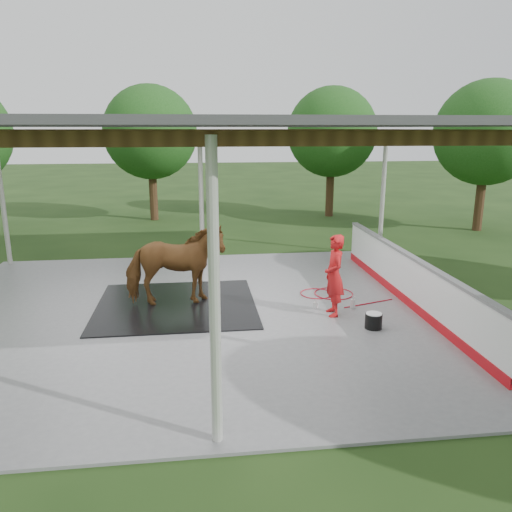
{
  "coord_description": "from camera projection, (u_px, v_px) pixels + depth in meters",
  "views": [
    {
      "loc": [
        -0.2,
        -10.39,
        3.97
      ],
      "look_at": [
        1.1,
        0.14,
        1.24
      ],
      "focal_mm": 35.0,
      "sensor_mm": 36.0,
      "label": 1
    }
  ],
  "objects": [
    {
      "name": "wash_bucket",
      "position": [
        374.0,
        320.0,
        10.03
      ],
      "size": [
        0.34,
        0.34,
        0.32
      ],
      "color": "black",
      "rests_on": "concrete_slab"
    },
    {
      "name": "tree_belt",
      "position": [
        216.0,
        137.0,
        10.96
      ],
      "size": [
        28.0,
        28.0,
        5.8
      ],
      "color": "#382314",
      "rests_on": "ground"
    },
    {
      "name": "pavilion_structure",
      "position": [
        202.0,
        128.0,
        10.01
      ],
      "size": [
        12.6,
        10.6,
        4.05
      ],
      "color": "beige",
      "rests_on": "ground"
    },
    {
      "name": "soap_bottle_a",
      "position": [
        353.0,
        302.0,
        11.13
      ],
      "size": [
        0.15,
        0.16,
        0.29
      ],
      "primitive_type": "imported",
      "rotation": [
        0.0,
        0.0,
        0.51
      ],
      "color": "silver",
      "rests_on": "concrete_slab"
    },
    {
      "name": "horse",
      "position": [
        175.0,
        265.0,
        11.13
      ],
      "size": [
        2.25,
        1.16,
        1.84
      ],
      "primitive_type": "imported",
      "rotation": [
        0.0,
        0.0,
        1.65
      ],
      "color": "brown",
      "rests_on": "rubber_mat"
    },
    {
      "name": "handler",
      "position": [
        334.0,
        275.0,
        10.6
      ],
      "size": [
        0.42,
        0.64,
        1.76
      ],
      "primitive_type": "imported",
      "rotation": [
        0.0,
        0.0,
        -1.57
      ],
      "color": "#B41316",
      "rests_on": "concrete_slab"
    },
    {
      "name": "soap_bottle_b",
      "position": [
        316.0,
        304.0,
        11.16
      ],
      "size": [
        0.13,
        0.13,
        0.21
      ],
      "primitive_type": "imported",
      "rotation": [
        0.0,
        0.0,
        -0.57
      ],
      "color": "#338CD8",
      "rests_on": "concrete_slab"
    },
    {
      "name": "rubber_mat",
      "position": [
        176.0,
        305.0,
        11.37
      ],
      "size": [
        3.56,
        3.34,
        0.03
      ],
      "primitive_type": "cube",
      "color": "black",
      "rests_on": "concrete_slab"
    },
    {
      "name": "dasher_board",
      "position": [
        408.0,
        280.0,
        11.4
      ],
      "size": [
        0.16,
        8.0,
        1.15
      ],
      "color": "red",
      "rests_on": "concrete_slab"
    },
    {
      "name": "ground",
      "position": [
        207.0,
        314.0,
        11.0
      ],
      "size": [
        100.0,
        100.0,
        0.0
      ],
      "primitive_type": "plane",
      "color": "#1E3814"
    },
    {
      "name": "hose_coil",
      "position": [
        327.0,
        294.0,
        12.13
      ],
      "size": [
        2.06,
        1.48,
        0.02
      ],
      "color": "#AA0C1D",
      "rests_on": "concrete_slab"
    },
    {
      "name": "concrete_slab",
      "position": [
        207.0,
        312.0,
        10.99
      ],
      "size": [
        12.0,
        10.0,
        0.05
      ],
      "primitive_type": "cube",
      "color": "slate",
      "rests_on": "ground"
    }
  ]
}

